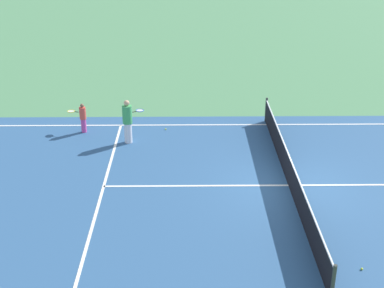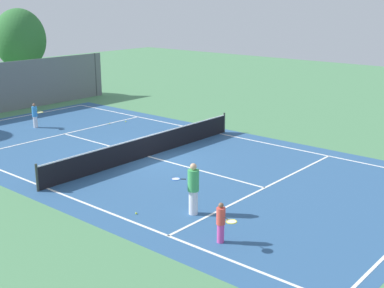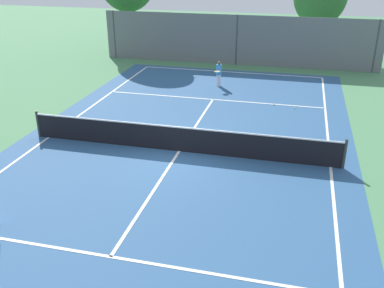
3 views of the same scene
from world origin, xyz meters
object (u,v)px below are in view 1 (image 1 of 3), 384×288
at_px(player_2, 128,121).
at_px(tennis_ball_3, 362,269).
at_px(tennis_ball_1, 293,190).
at_px(player_1, 82,117).
at_px(tennis_ball_5, 166,129).

distance_m(player_2, tennis_ball_3, 10.96).
bearing_deg(tennis_ball_1, player_1, -122.84).
relative_size(player_1, player_2, 0.70).
bearing_deg(player_1, tennis_ball_3, 43.71).
bearing_deg(player_2, player_1, -118.28).
bearing_deg(tennis_ball_5, player_2, -48.93).
relative_size(tennis_ball_1, tennis_ball_5, 1.00).
xyz_separation_m(player_1, player_2, (1.09, 2.02, 0.27)).
height_order(player_2, tennis_ball_3, player_2).
relative_size(player_2, tennis_ball_3, 27.49).
distance_m(tennis_ball_1, tennis_ball_5, 6.98).
distance_m(player_2, tennis_ball_1, 7.27).
bearing_deg(tennis_ball_1, tennis_ball_5, -139.87).
distance_m(player_1, tennis_ball_3, 13.10).
relative_size(player_1, tennis_ball_5, 19.37).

